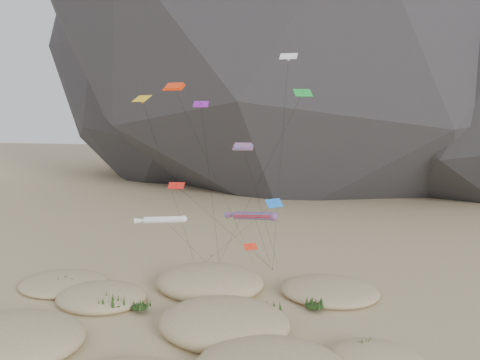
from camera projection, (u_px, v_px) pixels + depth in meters
The scene contains 9 objects.
ground at pixel (189, 344), 46.91m from camera, with size 500.00×500.00×0.00m, color #CCB789.
dunes at pixel (185, 319), 50.83m from camera, with size 49.90×35.88×3.71m.
dune_grass at pixel (197, 319), 50.61m from camera, with size 39.94×27.81×1.60m.
kite_stakes at pixel (252, 269), 68.70m from camera, with size 20.99×6.63×0.30m.
rainbow_tube_kite at pixel (252, 216), 55.63m from camera, with size 7.01×16.87×11.60m.
white_tube_kite at pixel (162, 220), 53.65m from camera, with size 6.33×15.98×11.40m.
orange_parafoil at pixel (175, 89), 59.04m from camera, with size 9.63×12.54×26.69m.
multi_parafoil at pixel (243, 148), 56.60m from camera, with size 3.70×14.26×19.34m.
delta_kites at pixel (227, 138), 54.83m from camera, with size 22.08×18.12×29.57m.
Camera 1 is at (14.61, -41.78, 23.22)m, focal length 35.00 mm.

